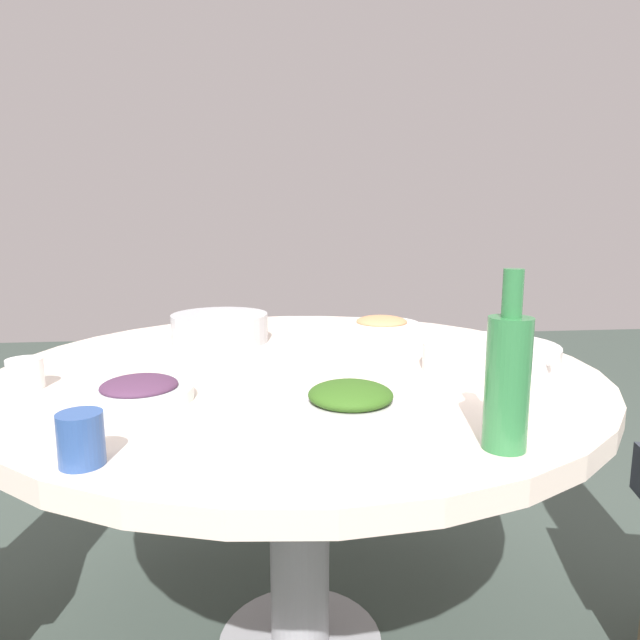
% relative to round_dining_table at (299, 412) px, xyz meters
% --- Properties ---
extents(round_dining_table, '(1.36, 1.36, 0.76)m').
position_rel_round_dining_table_xyz_m(round_dining_table, '(0.00, 0.00, 0.00)').
color(round_dining_table, '#99999E').
rests_on(round_dining_table, ground).
extents(rice_bowl, '(0.27, 0.27, 0.09)m').
position_rel_round_dining_table_xyz_m(rice_bowl, '(-0.20, 0.28, 0.16)').
color(rice_bowl, '#B2B5BA').
rests_on(rice_bowl, round_dining_table).
extents(soup_bowl, '(0.30, 0.30, 0.06)m').
position_rel_round_dining_table_xyz_m(soup_bowl, '(0.42, -0.11, 0.15)').
color(soup_bowl, white).
rests_on(soup_bowl, round_dining_table).
extents(dish_shrimp, '(0.23, 0.23, 0.04)m').
position_rel_round_dining_table_xyz_m(dish_shrimp, '(0.28, 0.38, 0.14)').
color(dish_shrimp, white).
rests_on(dish_shrimp, round_dining_table).
extents(dish_eggplant, '(0.20, 0.20, 0.04)m').
position_rel_round_dining_table_xyz_m(dish_eggplant, '(-0.31, -0.24, 0.14)').
color(dish_eggplant, silver).
rests_on(dish_eggplant, round_dining_table).
extents(dish_greens, '(0.22, 0.22, 0.05)m').
position_rel_round_dining_table_xyz_m(dish_greens, '(0.07, -0.34, 0.14)').
color(dish_greens, silver).
rests_on(dish_greens, round_dining_table).
extents(green_bottle, '(0.06, 0.06, 0.27)m').
position_rel_round_dining_table_xyz_m(green_bottle, '(0.27, -0.53, 0.23)').
color(green_bottle, '#2F763F').
rests_on(green_bottle, round_dining_table).
extents(tea_cup_near, '(0.06, 0.06, 0.07)m').
position_rel_round_dining_table_xyz_m(tea_cup_near, '(-0.33, -0.52, 0.16)').
color(tea_cup_near, '#2E4F91').
rests_on(tea_cup_near, round_dining_table).
extents(tea_cup_far, '(0.07, 0.07, 0.06)m').
position_rel_round_dining_table_xyz_m(tea_cup_far, '(-0.56, -0.14, 0.15)').
color(tea_cup_far, white).
rests_on(tea_cup_far, round_dining_table).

